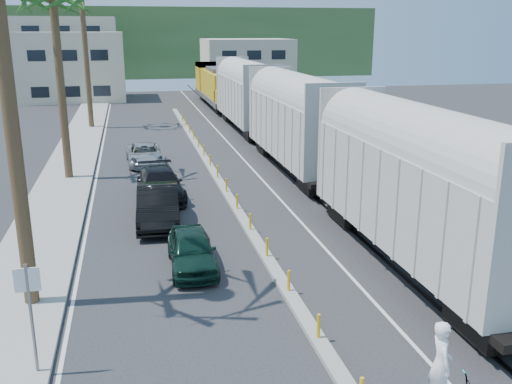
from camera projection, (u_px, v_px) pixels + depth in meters
sidewalk at (70, 166)px, 35.49m from camera, size 3.00×90.00×0.15m
rails at (269, 148)px, 41.13m from camera, size 1.56×100.00×0.06m
median at (218, 179)px, 32.52m from camera, size 0.45×60.00×0.85m
lane_markings at (173, 163)px, 36.83m from camera, size 9.42×90.00×0.01m
freight_train at (273, 110)px, 39.36m from camera, size 3.00×60.94×5.85m
street_sign at (30, 304)px, 13.63m from camera, size 0.60×0.08×3.00m
buildings at (114, 59)px, 78.53m from camera, size 38.00×27.00×10.00m
hillside at (151, 42)px, 106.02m from camera, size 80.00×20.00×12.00m
car_lead at (192, 250)px, 20.40m from camera, size 1.73×4.08×1.38m
car_second at (158, 205)px, 25.06m from camera, size 2.31×5.28×1.68m
car_third at (161, 184)px, 28.83m from camera, size 2.74×5.40×1.49m
car_rear at (145, 154)px, 36.12m from camera, size 2.64×4.98×1.33m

